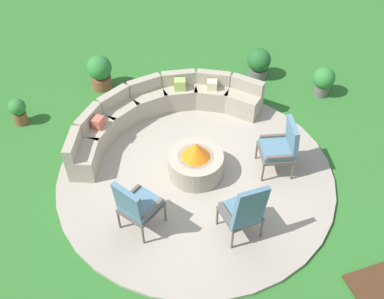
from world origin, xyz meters
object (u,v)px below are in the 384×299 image
object	(u,v)px
potted_plant_0	(18,110)
lounge_chair_front_left	(136,205)
curved_stone_bench	(157,111)
lounge_chair_back_left	(282,146)
potted_plant_3	(259,63)
lounge_chair_front_right	(244,211)
potted_plant_1	(100,71)
fire_pit	(196,162)
potted_plant_2	(323,80)

from	to	relation	value
potted_plant_0	lounge_chair_front_left	bearing A→B (deg)	-64.11
curved_stone_bench	lounge_chair_back_left	distance (m)	2.53
lounge_chair_back_left	potted_plant_3	size ratio (longest dim) A/B	1.47
lounge_chair_front_right	potted_plant_1	size ratio (longest dim) A/B	1.53
potted_plant_3	potted_plant_0	bearing A→B (deg)	179.28
potted_plant_0	potted_plant_1	bearing A→B (deg)	21.15
lounge_chair_front_right	potted_plant_0	world-z (taller)	lounge_chair_front_right
curved_stone_bench	lounge_chair_front_left	bearing A→B (deg)	-112.21
potted_plant_1	fire_pit	bearing A→B (deg)	-71.10
fire_pit	potted_plant_2	xyz separation A→B (m)	(3.29, 1.37, 0.03)
fire_pit	lounge_chair_back_left	xyz separation A→B (m)	(1.41, -0.35, 0.27)
lounge_chair_front_right	potted_plant_3	distance (m)	4.35
fire_pit	potted_plant_1	size ratio (longest dim) A/B	1.25
lounge_chair_back_left	potted_plant_0	size ratio (longest dim) A/B	1.80
potted_plant_0	lounge_chair_front_right	bearing A→B (deg)	-51.98
potted_plant_0	potted_plant_2	distance (m)	6.19
potted_plant_0	potted_plant_2	world-z (taller)	potted_plant_2
potted_plant_1	curved_stone_bench	bearing A→B (deg)	-63.21
lounge_chair_front_left	potted_plant_1	world-z (taller)	lounge_chair_front_left
lounge_chair_front_right	potted_plant_2	bearing A→B (deg)	36.71
potted_plant_1	lounge_chair_front_left	bearing A→B (deg)	-92.12
lounge_chair_front_left	lounge_chair_back_left	bearing A→B (deg)	64.74
lounge_chair_back_left	potted_plant_2	distance (m)	2.56
curved_stone_bench	potted_plant_0	bearing A→B (deg)	159.86
curved_stone_bench	lounge_chair_back_left	world-z (taller)	lounge_chair_back_left
potted_plant_1	lounge_chair_front_right	bearing A→B (deg)	-73.94
fire_pit	potted_plant_3	distance (m)	3.31
curved_stone_bench	potted_plant_0	size ratio (longest dim) A/B	7.04
curved_stone_bench	fire_pit	bearing A→B (deg)	-80.27
lounge_chair_back_left	potted_plant_0	bearing A→B (deg)	69.83
lounge_chair_front_left	potted_plant_2	size ratio (longest dim) A/B	1.69
lounge_chair_back_left	lounge_chair_front_left	bearing A→B (deg)	113.48
potted_plant_3	potted_plant_1	bearing A→B (deg)	167.67
lounge_chair_front_right	potted_plant_0	distance (m)	4.96
fire_pit	curved_stone_bench	world-z (taller)	curved_stone_bench
fire_pit	potted_plant_0	size ratio (longest dim) A/B	1.69
lounge_chair_front_left	potted_plant_0	size ratio (longest dim) A/B	1.96
fire_pit	potted_plant_3	size ratio (longest dim) A/B	1.38
potted_plant_2	potted_plant_3	bearing A→B (deg)	134.56
fire_pit	potted_plant_1	world-z (taller)	fire_pit
potted_plant_0	potted_plant_2	size ratio (longest dim) A/B	0.87
lounge_chair_front_right	curved_stone_bench	bearing A→B (deg)	93.70
fire_pit	lounge_chair_back_left	size ratio (longest dim) A/B	0.94
curved_stone_bench	potted_plant_3	size ratio (longest dim) A/B	5.75
potted_plant_0	potted_plant_3	bearing A→B (deg)	-0.72
potted_plant_1	potted_plant_2	bearing A→B (deg)	-21.90
lounge_chair_front_right	potted_plant_0	size ratio (longest dim) A/B	2.06
curved_stone_bench	lounge_chair_front_right	distance (m)	3.02
lounge_chair_front_right	potted_plant_3	xyz separation A→B (m)	(2.04, 3.83, -0.27)
lounge_chair_front_right	lounge_chair_back_left	size ratio (longest dim) A/B	1.14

